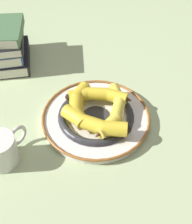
{
  "coord_description": "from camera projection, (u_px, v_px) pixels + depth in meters",
  "views": [
    {
      "loc": [
        -0.35,
        -0.53,
        0.67
      ],
      "look_at": [
        -0.02,
        -0.04,
        0.04
      ],
      "focal_mm": 50.0,
      "sensor_mm": 36.0,
      "label": 1
    }
  ],
  "objects": [
    {
      "name": "banana_b",
      "position": [
        78.0,
        104.0,
        0.87
      ],
      "size": [
        0.12,
        0.15,
        0.04
      ],
      "rotation": [
        0.0,
        0.0,
        4.11
      ],
      "color": "gold",
      "rests_on": "decorative_bowl"
    },
    {
      "name": "banana_a",
      "position": [
        99.0,
        95.0,
        0.89
      ],
      "size": [
        0.16,
        0.14,
        0.04
      ],
      "rotation": [
        0.0,
        0.0,
        2.5
      ],
      "color": "yellow",
      "rests_on": "decorative_bowl"
    },
    {
      "name": "coffee_mug",
      "position": [
        1.0,
        149.0,
        0.77
      ],
      "size": [
        0.13,
        0.08,
        0.08
      ],
      "rotation": [
        0.0,
        0.0,
        0.35
      ],
      "color": "white",
      "rests_on": "ground_plane"
    },
    {
      "name": "ground_plane",
      "position": [
        96.0,
        109.0,
        0.92
      ],
      "size": [
        2.8,
        2.8,
        0.0
      ],
      "primitive_type": "plane",
      "color": "#B2C693"
    },
    {
      "name": "decorative_bowl",
      "position": [
        96.0,
        117.0,
        0.88
      ],
      "size": [
        0.31,
        0.31,
        0.03
      ],
      "color": "white",
      "rests_on": "ground_plane"
    },
    {
      "name": "book_stack",
      "position": [
        2.0,
        46.0,
        1.03
      ],
      "size": [
        0.23,
        0.24,
        0.14
      ],
      "rotation": [
        0.0,
        0.0,
        4.27
      ],
      "color": "black",
      "rests_on": "ground_plane"
    },
    {
      "name": "banana_c",
      "position": [
        92.0,
        123.0,
        0.82
      ],
      "size": [
        0.13,
        0.18,
        0.04
      ],
      "rotation": [
        0.0,
        0.0,
        5.29
      ],
      "color": "yellow",
      "rests_on": "decorative_bowl"
    },
    {
      "name": "banana_d",
      "position": [
        114.0,
        111.0,
        0.85
      ],
      "size": [
        0.17,
        0.15,
        0.03
      ],
      "rotation": [
        0.0,
        0.0,
        7.02
      ],
      "color": "yellow",
      "rests_on": "decorative_bowl"
    }
  ]
}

